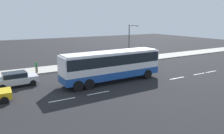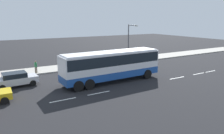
# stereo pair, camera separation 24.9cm
# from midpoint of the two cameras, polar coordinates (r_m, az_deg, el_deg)

# --- Properties ---
(ground_plane) EXTENTS (120.00, 120.00, 0.00)m
(ground_plane) POSITION_cam_midpoint_polar(r_m,az_deg,el_deg) (24.16, -1.94, -4.13)
(ground_plane) COLOR black
(sidewalk_curb) EXTENTS (80.00, 4.00, 0.15)m
(sidewalk_curb) POSITION_cam_midpoint_polar(r_m,az_deg,el_deg) (32.44, -9.96, 0.20)
(sidewalk_curb) COLOR #A8A399
(sidewalk_curb) RESTS_ON ground_plane
(lane_centreline) EXTENTS (34.57, 0.16, 0.01)m
(lane_centreline) POSITION_cam_midpoint_polar(r_m,az_deg,el_deg) (21.67, 0.66, -6.11)
(lane_centreline) COLOR white
(lane_centreline) RESTS_ON ground_plane
(coach_bus) EXTENTS (11.74, 2.96, 3.46)m
(coach_bus) POSITION_cam_midpoint_polar(r_m,az_deg,el_deg) (23.99, -0.32, 1.05)
(coach_bus) COLOR #1E4C9E
(coach_bus) RESTS_ON ground_plane
(car_silver_hatch) EXTENTS (4.32, 2.15, 1.51)m
(car_silver_hatch) POSITION_cam_midpoint_polar(r_m,az_deg,el_deg) (24.78, -24.58, -2.94)
(car_silver_hatch) COLOR silver
(car_silver_hatch) RESTS_ON ground_plane
(pedestrian_near_curb) EXTENTS (0.32, 0.32, 1.58)m
(pedestrian_near_curb) POSITION_cam_midpoint_polar(r_m,az_deg,el_deg) (29.33, -19.93, 0.25)
(pedestrian_near_curb) COLOR brown
(pedestrian_near_curb) RESTS_ON sidewalk_curb
(pedestrian_at_crossing) EXTENTS (0.32, 0.32, 1.77)m
(pedestrian_at_crossing) POSITION_cam_midpoint_polar(r_m,az_deg,el_deg) (33.53, -5.33, 2.66)
(pedestrian_at_crossing) COLOR black
(pedestrian_at_crossing) RESTS_ON sidewalk_curb
(street_lamp) EXTENTS (1.84, 0.24, 6.02)m
(street_lamp) POSITION_cam_midpoint_polar(r_m,az_deg,el_deg) (34.34, 4.48, 7.11)
(street_lamp) COLOR #47474C
(street_lamp) RESTS_ON sidewalk_curb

